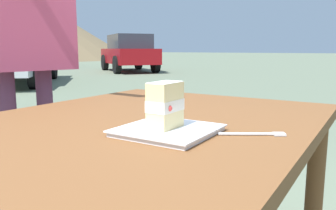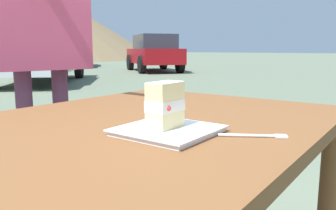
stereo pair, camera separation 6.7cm
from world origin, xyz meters
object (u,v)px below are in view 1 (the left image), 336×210
object	(u,v)px
cake_slice	(165,105)
dessert_fork	(257,134)
diner_person	(21,10)
parked_car_far	(129,52)
parked_car_near	(10,54)
dessert_plate	(168,130)
parked_car_extra	(45,52)
patio_table	(101,161)

from	to	relation	value
cake_slice	dessert_fork	size ratio (longest dim) A/B	0.78
diner_person	parked_car_far	distance (m)	12.90
parked_car_near	parked_car_far	world-z (taller)	parked_car_near
dessert_fork	parked_car_near	distance (m)	9.59
dessert_plate	cake_slice	distance (m)	0.07
cake_slice	dessert_fork	xyz separation A→B (m)	(-0.11, 0.21, -0.07)
dessert_fork	parked_car_far	size ratio (longest dim) A/B	0.04
parked_car_extra	cake_slice	bearing A→B (deg)	52.50
parked_car_far	parked_car_extra	distance (m)	6.13
diner_person	parked_car_extra	world-z (taller)	diner_person
dessert_fork	parked_car_extra	world-z (taller)	parked_car_extra
dessert_fork	cake_slice	bearing A→B (deg)	-63.06
parked_car_far	parked_car_extra	bearing A→B (deg)	-95.61
dessert_fork	diner_person	distance (m)	1.25
cake_slice	parked_car_near	world-z (taller)	parked_car_near
dessert_plate	parked_car_near	xyz separation A→B (m)	(-4.89, -8.11, 0.08)
dessert_plate	diner_person	world-z (taller)	diner_person
patio_table	dessert_plate	bearing A→B (deg)	114.72
diner_person	patio_table	bearing A→B (deg)	66.27
cake_slice	parked_car_near	bearing A→B (deg)	-121.11
patio_table	cake_slice	size ratio (longest dim) A/B	13.90
dessert_fork	parked_car_near	bearing A→B (deg)	-119.92
diner_person	parked_car_far	world-z (taller)	diner_person
patio_table	cake_slice	distance (m)	0.24
parked_car_near	parked_car_extra	bearing A→B (deg)	-134.09
parked_car_near	parked_car_far	distance (m)	5.81
dessert_plate	dessert_fork	bearing A→B (deg)	116.60
dessert_fork	parked_car_near	xyz separation A→B (m)	(-4.78, -8.31, 0.08)
dessert_plate	diner_person	bearing A→B (deg)	-105.85
dessert_fork	parked_car_extra	distance (m)	18.63
diner_person	cake_slice	bearing A→B (deg)	73.82
parked_car_far	parked_car_extra	world-z (taller)	parked_car_far
patio_table	cake_slice	xyz separation A→B (m)	(-0.07, 0.16, 0.16)
cake_slice	diner_person	bearing A→B (deg)	-106.18
dessert_fork	parked_car_extra	bearing A→B (deg)	-126.85
patio_table	dessert_fork	xyz separation A→B (m)	(-0.18, 0.37, 0.09)
diner_person	parked_car_near	size ratio (longest dim) A/B	0.37
cake_slice	parked_car_extra	size ratio (longest dim) A/B	0.03
parked_car_extra	parked_car_far	bearing A→B (deg)	84.39
patio_table	parked_car_near	size ratio (longest dim) A/B	0.37
cake_slice	parked_car_near	xyz separation A→B (m)	(-4.89, -8.10, 0.01)
dessert_plate	patio_table	bearing A→B (deg)	-65.28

